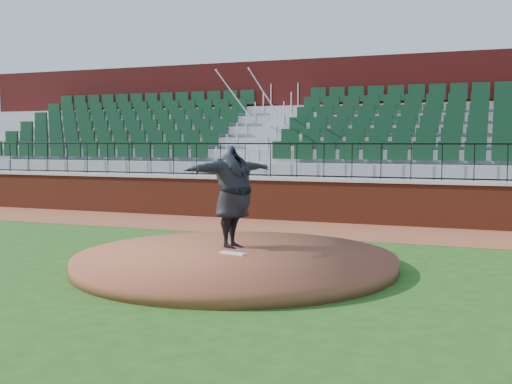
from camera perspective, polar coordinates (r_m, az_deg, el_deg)
ground at (r=11.87m, az=-2.64°, el=-6.81°), size 90.00×90.00×0.00m
warning_track at (r=16.88m, az=4.80°, el=-3.39°), size 34.00×3.20×0.01m
field_wall at (r=18.34m, az=6.22°, el=-0.89°), size 34.00×0.35×1.20m
wall_cap at (r=18.29m, az=6.24°, el=1.14°), size 34.00×0.45×0.10m
wall_railing at (r=18.27m, az=6.26°, el=2.86°), size 34.00×0.05×1.00m
seating_stands at (r=20.90m, az=8.20°, el=4.43°), size 34.00×5.10×4.60m
concourse_wall at (r=23.64m, az=9.75°, el=5.52°), size 34.00×0.50×5.50m
pitchers_mound at (r=11.71m, az=-1.92°, el=-6.34°), size 6.00×6.00×0.25m
pitching_rubber at (r=11.71m, az=-2.15°, el=-5.64°), size 0.53×0.23×0.03m
pitcher at (r=12.32m, az=-2.09°, el=-0.45°), size 1.35×2.58×2.03m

